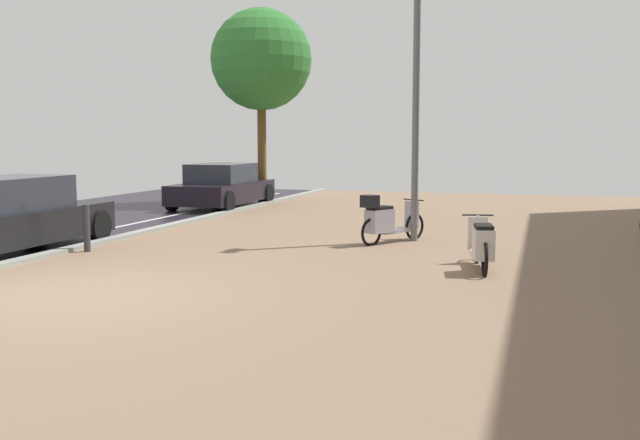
# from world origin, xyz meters

# --- Properties ---
(ground) EXTENTS (21.00, 40.00, 0.13)m
(ground) POSITION_xyz_m (1.43, 0.00, -0.02)
(ground) COLOR #251D29
(scooter_near) EXTENTS (0.64, 1.83, 0.85)m
(scooter_near) POSITION_xyz_m (5.10, 3.58, 0.41)
(scooter_near) COLOR black
(scooter_near) RESTS_ON ground
(scooter_mid) EXTENTS (1.08, 1.69, 1.02)m
(scooter_mid) POSITION_xyz_m (3.02, 6.13, 0.46)
(scooter_mid) COLOR black
(scooter_mid) RESTS_ON ground
(parked_car_near) EXTENTS (1.77, 4.49, 1.38)m
(parked_car_near) POSITION_xyz_m (-3.44, 3.00, 0.64)
(parked_car_near) COLOR black
(parked_car_near) RESTS_ON ground
(parked_car_far) EXTENTS (1.95, 4.17, 1.32)m
(parked_car_far) POSITION_xyz_m (-3.34, 12.26, 0.61)
(parked_car_far) COLOR black
(parked_car_far) RESTS_ON ground
(lamp_post) EXTENTS (0.20, 0.52, 5.52)m
(lamp_post) POSITION_xyz_m (3.50, 6.63, 3.08)
(lamp_post) COLOR slate
(lamp_post) RESTS_ON ground
(street_tree) EXTENTS (3.24, 3.24, 6.21)m
(street_tree) POSITION_xyz_m (-2.75, 14.10, 4.57)
(street_tree) COLOR brown
(street_tree) RESTS_ON ground
(bollard_far) EXTENTS (0.12, 0.12, 0.87)m
(bollard_far) POSITION_xyz_m (-2.05, 3.42, 0.44)
(bollard_far) COLOR #38383D
(bollard_far) RESTS_ON ground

